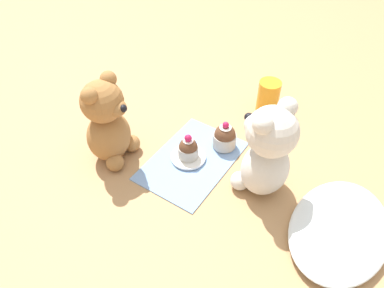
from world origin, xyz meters
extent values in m
plane|color=tan|center=(0.00, 0.00, 0.00)|extent=(4.00, 4.00, 0.00)
cube|color=#7A9ED1|center=(0.00, 0.00, 0.00)|extent=(0.25, 0.17, 0.01)
ellipsoid|color=white|center=(0.01, 0.35, 0.02)|extent=(0.26, 0.18, 0.03)
ellipsoid|color=silver|center=(-0.02, 0.17, 0.06)|extent=(0.13, 0.12, 0.12)
sphere|color=silver|center=(-0.02, 0.17, 0.16)|extent=(0.10, 0.10, 0.10)
ellipsoid|color=silver|center=(-0.03, 0.13, 0.16)|extent=(0.06, 0.05, 0.04)
sphere|color=black|center=(-0.03, 0.11, 0.16)|extent=(0.02, 0.02, 0.02)
sphere|color=silver|center=(-0.05, 0.18, 0.21)|extent=(0.04, 0.04, 0.04)
sphere|color=silver|center=(0.02, 0.16, 0.21)|extent=(0.04, 0.04, 0.04)
sphere|color=silver|center=(-0.06, 0.15, 0.02)|extent=(0.04, 0.04, 0.04)
sphere|color=silver|center=(0.01, 0.13, 0.02)|extent=(0.04, 0.04, 0.04)
ellipsoid|color=#A3703D|center=(0.09, -0.17, 0.06)|extent=(0.12, 0.11, 0.12)
sphere|color=#A3703D|center=(0.09, -0.17, 0.16)|extent=(0.09, 0.09, 0.09)
ellipsoid|color=#A3703D|center=(0.08, -0.13, 0.15)|extent=(0.05, 0.05, 0.04)
sphere|color=black|center=(0.08, -0.12, 0.16)|extent=(0.02, 0.02, 0.02)
sphere|color=#A3703D|center=(0.12, -0.17, 0.20)|extent=(0.04, 0.04, 0.04)
sphere|color=#A3703D|center=(0.05, -0.17, 0.20)|extent=(0.04, 0.04, 0.04)
sphere|color=#A3703D|center=(0.12, -0.13, 0.02)|extent=(0.04, 0.04, 0.04)
sphere|color=#A3703D|center=(0.05, -0.14, 0.02)|extent=(0.04, 0.04, 0.04)
cylinder|color=#B2ADA3|center=(-0.08, 0.04, 0.02)|extent=(0.06, 0.06, 0.03)
sphere|color=brown|center=(-0.08, 0.04, 0.04)|extent=(0.05, 0.05, 0.05)
cylinder|color=white|center=(-0.08, 0.04, 0.06)|extent=(0.03, 0.03, 0.00)
sphere|color=#B71947|center=(-0.08, 0.04, 0.07)|extent=(0.02, 0.02, 0.02)
cylinder|color=white|center=(0.00, -0.01, 0.01)|extent=(0.08, 0.08, 0.01)
cylinder|color=#B2ADA3|center=(0.00, -0.01, 0.03)|extent=(0.05, 0.05, 0.03)
sphere|color=brown|center=(0.00, -0.01, 0.04)|extent=(0.04, 0.04, 0.04)
cylinder|color=white|center=(0.00, -0.01, 0.06)|extent=(0.02, 0.02, 0.00)
sphere|color=#B71947|center=(0.00, -0.01, 0.07)|extent=(0.02, 0.02, 0.02)
cylinder|color=orange|center=(-0.27, 0.06, 0.04)|extent=(0.06, 0.06, 0.09)
camera|label=1|loc=(0.50, 0.34, 0.64)|focal=35.00mm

